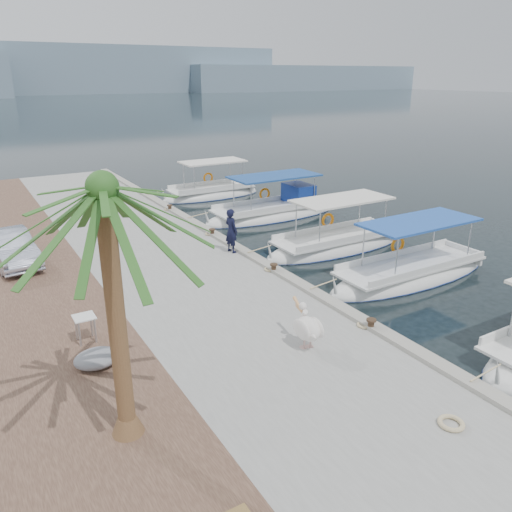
# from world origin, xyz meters

# --- Properties ---
(ground) EXTENTS (400.00, 400.00, 0.00)m
(ground) POSITION_xyz_m (0.00, 0.00, 0.00)
(ground) COLOR black
(ground) RESTS_ON ground
(concrete_quay) EXTENTS (6.00, 40.00, 0.50)m
(concrete_quay) POSITION_xyz_m (-3.00, 5.00, 0.25)
(concrete_quay) COLOR gray
(concrete_quay) RESTS_ON ground
(quay_curb) EXTENTS (0.44, 40.00, 0.12)m
(quay_curb) POSITION_xyz_m (-0.22, 5.00, 0.56)
(quay_curb) COLOR gray
(quay_curb) RESTS_ON concrete_quay
(cobblestone_strip) EXTENTS (4.00, 40.00, 0.50)m
(cobblestone_strip) POSITION_xyz_m (-8.00, 5.00, 0.25)
(cobblestone_strip) COLOR #4D3429
(cobblestone_strip) RESTS_ON ground
(distant_hills) EXTENTS (330.00, 60.00, 18.00)m
(distant_hills) POSITION_xyz_m (29.61, 201.49, 7.61)
(distant_hills) COLOR slate
(distant_hills) RESTS_ON ground
(fishing_caique_b) EXTENTS (7.56, 2.20, 2.83)m
(fishing_caique_b) POSITION_xyz_m (4.37, -0.61, 0.12)
(fishing_caique_b) COLOR silver
(fishing_caique_b) RESTS_ON ground
(fishing_caique_c) EXTENTS (7.21, 2.23, 2.83)m
(fishing_caique_c) POSITION_xyz_m (4.19, 3.47, 0.12)
(fishing_caique_c) COLOR silver
(fishing_caique_c) RESTS_ON ground
(fishing_caique_d) EXTENTS (7.89, 2.46, 2.83)m
(fishing_caique_d) POSITION_xyz_m (4.64, 9.33, 0.18)
(fishing_caique_d) COLOR silver
(fishing_caique_d) RESTS_ON ground
(fishing_caique_e) EXTENTS (6.49, 2.18, 2.83)m
(fishing_caique_e) POSITION_xyz_m (3.84, 15.18, 0.13)
(fishing_caique_e) COLOR silver
(fishing_caique_e) RESTS_ON ground
(mooring_bollards) EXTENTS (0.28, 20.28, 0.33)m
(mooring_bollards) POSITION_xyz_m (-0.35, 1.50, 0.69)
(mooring_bollards) COLOR black
(mooring_bollards) RESTS_ON concrete_quay
(pelican) EXTENTS (0.67, 1.45, 1.12)m
(pelican) POSITION_xyz_m (-2.44, -3.34, 1.08)
(pelican) COLOR tan
(pelican) RESTS_ON concrete_quay
(fisherman) EXTENTS (0.54, 0.71, 1.77)m
(fisherman) POSITION_xyz_m (-0.60, 4.24, 1.39)
(fisherman) COLOR black
(fisherman) RESTS_ON concrete_quay
(date_palm) EXTENTS (4.60, 4.60, 5.85)m
(date_palm) POSITION_xyz_m (-7.45, -4.19, 5.40)
(date_palm) COLOR brown
(date_palm) RESTS_ON cobblestone_strip
(parked_car) EXTENTS (1.76, 3.95, 1.26)m
(parked_car) POSITION_xyz_m (-8.27, 7.27, 1.13)
(parked_car) COLOR #ACB2C4
(parked_car) RESTS_ON cobblestone_strip
(tarp_bundle) EXTENTS (1.10, 0.90, 0.40)m
(tarp_bundle) POSITION_xyz_m (-7.36, -1.43, 0.70)
(tarp_bundle) COLOR slate
(tarp_bundle) RESTS_ON cobblestone_strip
(folding_table) EXTENTS (0.55, 0.55, 0.73)m
(folding_table) POSITION_xyz_m (-7.30, -0.07, 1.02)
(folding_table) COLOR silver
(folding_table) RESTS_ON cobblestone_strip
(rope_coil) EXTENTS (0.54, 0.54, 0.10)m
(rope_coil) POSITION_xyz_m (-1.76, -7.35, 0.55)
(rope_coil) COLOR #C6B284
(rope_coil) RESTS_ON concrete_quay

